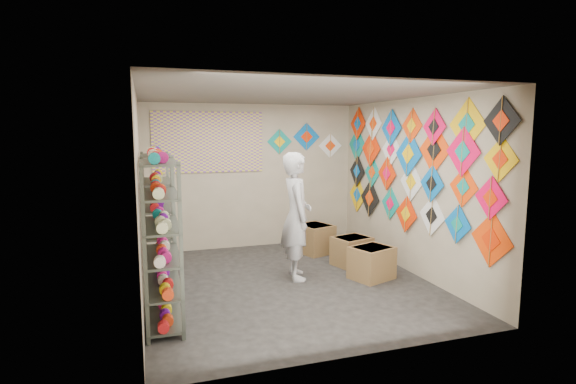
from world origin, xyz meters
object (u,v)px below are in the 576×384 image
object	(u,v)px
shelf_rack_back	(158,221)
carton_b	(352,251)
shopkeeper	(296,216)
carton_a	(372,263)
shelf_rack_front	(161,242)
carton_c	(315,239)

from	to	relation	value
shelf_rack_back	carton_b	xyz separation A→B (m)	(3.06, 0.08, -0.72)
shelf_rack_back	shopkeeper	bearing A→B (deg)	-7.07
shelf_rack_back	carton_b	distance (m)	3.15
shelf_rack_back	carton_b	size ratio (longest dim) A/B	3.32
shopkeeper	carton_b	xyz separation A→B (m)	(1.08, 0.33, -0.71)
carton_a	carton_b	bearing A→B (deg)	68.26
shelf_rack_front	shopkeeper	distance (m)	2.24
shelf_rack_back	shopkeeper	distance (m)	2.00
shopkeeper	carton_c	xyz separation A→B (m)	(0.77, 1.22, -0.69)
carton_a	carton_b	world-z (taller)	carton_a
shelf_rack_front	carton_c	xyz separation A→B (m)	(2.75, 2.28, -0.69)
shelf_rack_front	shelf_rack_back	distance (m)	1.30
shelf_rack_front	shopkeeper	size ratio (longest dim) A/B	1.00
shelf_rack_front	shopkeeper	world-z (taller)	shelf_rack_front
carton_b	carton_c	bearing A→B (deg)	92.58
shelf_rack_front	carton_a	world-z (taller)	shelf_rack_front
shelf_rack_front	carton_a	distance (m)	3.19
carton_c	shelf_rack_back	bearing A→B (deg)	-179.81
carton_c	shelf_rack_front	bearing A→B (deg)	-159.75
shelf_rack_back	carton_a	world-z (taller)	shelf_rack_back
shopkeeper	shelf_rack_front	bearing A→B (deg)	126.08
shelf_rack_back	carton_c	distance (m)	3.00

